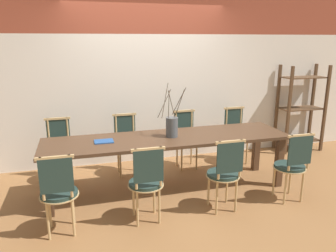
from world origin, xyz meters
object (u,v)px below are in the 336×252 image
chair_far_center (186,137)px  shelving_rack (301,109)px  dining_table (168,143)px  book_stack (104,141)px  vase_centerpiece (172,127)px  chair_near_center (225,171)px

chair_far_center → shelving_rack: bearing=-173.6°
dining_table → book_stack: 0.83m
vase_centerpiece → book_stack: bearing=179.2°
book_stack → shelving_rack: 3.70m
chair_near_center → chair_far_center: size_ratio=1.00×
chair_near_center → vase_centerpiece: vase_centerpiece is taller
chair_near_center → book_stack: 1.52m
book_stack → shelving_rack: size_ratio=0.15×
vase_centerpiece → shelving_rack: size_ratio=0.45×
shelving_rack → dining_table: bearing=-160.6°
book_stack → vase_centerpiece: bearing=-0.8°
dining_table → book_stack: (-0.82, 0.02, 0.09)m
shelving_rack → chair_near_center: bearing=-143.4°
chair_near_center → shelving_rack: size_ratio=0.58×
vase_centerpiece → shelving_rack: shelving_rack is taller
dining_table → book_stack: book_stack is taller
chair_near_center → vase_centerpiece: bearing=120.3°
chair_near_center → book_stack: chair_near_center is taller
chair_far_center → vase_centerpiece: 0.92m
chair_far_center → dining_table: bearing=55.5°
book_stack → chair_near_center: bearing=-29.7°
chair_near_center → dining_table: bearing=123.7°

